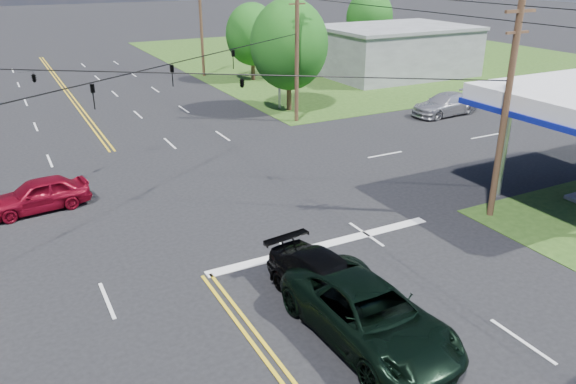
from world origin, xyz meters
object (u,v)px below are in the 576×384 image
pole_right_far (201,22)px  tree_right_b (252,34)px  retail_ne (394,52)px  pickup_dkgreen (369,314)px  tree_right_a (289,45)px  tree_far_r (369,17)px  suv_black (329,282)px  pole_se (506,107)px  pole_ne (297,50)px

pole_right_far → tree_right_b: size_ratio=1.41×
retail_ne → pickup_dkgreen: (-27.00, -33.74, -1.33)m
tree_right_a → tree_far_r: bearing=42.0°
pickup_dkgreen → pole_right_far: bearing=74.3°
pickup_dkgreen → suv_black: size_ratio=1.20×
pole_se → tree_far_r: pole_se is taller
pole_se → tree_right_a: size_ratio=1.16×
pole_ne → suv_black: bearing=-116.0°
tree_right_b → retail_ne: bearing=-16.5°
tree_right_b → suv_black: tree_right_b is taller
tree_right_a → suv_black: size_ratio=1.57×
pole_ne → tree_right_a: bearing=71.6°
tree_right_a → tree_far_r: 26.91m
retail_ne → tree_right_b: tree_right_b is taller
tree_right_b → tree_far_r: 18.50m
retail_ne → pole_se: 33.72m
suv_black → pole_ne: bearing=56.6°
tree_far_r → pickup_dkgreen: size_ratio=1.22×
pole_ne → tree_far_r: bearing=45.0°
pole_se → suv_black: bearing=-165.9°
retail_ne → tree_right_b: 14.22m
pole_se → pickup_dkgreen: pole_se is taller
tree_far_r → suv_black: (-31.00, -41.51, -3.79)m
pickup_dkgreen → tree_right_a: bearing=64.7°
pole_right_far → tree_right_a: pole_right_far is taller
pole_ne → pickup_dkgreen: bearing=-113.7°
tree_right_a → retail_ne: bearing=26.6°
pole_se → suv_black: 11.12m
pole_right_far → suv_black: (-10.00, -39.51, -4.41)m
tree_far_r → tree_right_b: bearing=-161.1°
retail_ne → tree_right_a: tree_right_a is taller
tree_right_b → tree_far_r: (17.50, 6.00, 0.33)m
pole_ne → pickup_dkgreen: (-10.00, -22.74, -4.04)m
pole_ne → pole_right_far: pole_right_far is taller
pole_right_far → suv_black: size_ratio=1.92×
pole_ne → tree_right_b: size_ratio=1.34×
retail_ne → tree_far_r: (4.00, 10.00, 2.34)m
pole_right_far → tree_far_r: size_ratio=1.31×
pole_se → tree_far_r: bearing=61.7°
retail_ne → suv_black: retail_ne is taller
pole_ne → pickup_dkgreen: size_ratio=1.51×
pole_se → tree_far_r: (21.00, 39.00, -0.37)m
tree_far_r → pole_ne: bearing=-135.0°
retail_ne → tree_far_r: size_ratio=1.83×
suv_black → pole_right_far: bearing=68.4°
pole_se → tree_right_a: (1.00, 21.00, -0.05)m
pole_right_far → suv_black: bearing=-104.2°
retail_ne → pole_right_far: size_ratio=1.40×
pole_ne → tree_far_r: (21.00, 21.00, -0.37)m
pole_se → suv_black: (-10.00, -2.51, -4.16)m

